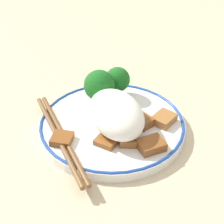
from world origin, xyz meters
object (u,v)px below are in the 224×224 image
at_px(plate, 112,125).
at_px(chopsticks, 61,137).
at_px(broccoli_back_left, 117,80).
at_px(broccoli_back_center, 101,85).

distance_m(plate, chopsticks, 0.09).
relative_size(broccoli_back_left, chopsticks, 0.24).
bearing_deg(plate, broccoli_back_left, 151.53).
bearing_deg(broccoli_back_center, chopsticks, -54.01).
bearing_deg(broccoli_back_left, chopsticks, -57.53).
height_order(broccoli_back_left, broccoli_back_center, broccoli_back_center).
bearing_deg(chopsticks, broccoli_back_left, 122.47).
distance_m(plate, broccoli_back_left, 0.09).
xyz_separation_m(broccoli_back_left, broccoli_back_center, (0.01, -0.03, 0.00)).
height_order(broccoli_back_center, chopsticks, broccoli_back_center).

